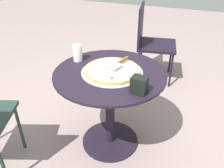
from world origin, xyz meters
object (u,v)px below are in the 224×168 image
pizza_server (119,63)px  drinking_cup (78,53)px  patio_chair_near (150,39)px  patio_table (110,96)px  pizza_on_tray (112,70)px  napkin_dispenser (139,85)px

pizza_server → drinking_cup: drinking_cup is taller
pizza_server → patio_chair_near: patio_chair_near is taller
patio_table → pizza_server: size_ratio=3.81×
pizza_on_tray → patio_chair_near: (-0.02, -1.22, -0.18)m
patio_table → patio_chair_near: 1.23m
patio_chair_near → pizza_server: bearing=90.4°
patio_table → pizza_server: pizza_server is taller
pizza_server → patio_chair_near: (0.01, -1.15, -0.22)m
drinking_cup → patio_chair_near: 1.20m
drinking_cup → napkin_dispenser: 0.63m
patio_table → pizza_server: 0.27m
drinking_cup → napkin_dispenser: drinking_cup is taller
drinking_cup → pizza_server: bearing=176.2°
pizza_server → drinking_cup: size_ratio=1.68×
napkin_dispenser → drinking_cup: bearing=-19.3°
pizza_on_tray → napkin_dispenser: napkin_dispenser is taller
drinking_cup → patio_chair_near: bearing=-106.9°
patio_chair_near → drinking_cup: bearing=73.1°
patio_table → drinking_cup: bearing=-17.4°
patio_chair_near → pizza_on_tray: bearing=88.9°
pizza_on_tray → patio_chair_near: patio_chair_near is taller
patio_table → drinking_cup: 0.42m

